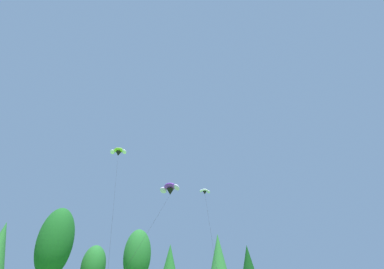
# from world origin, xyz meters

# --- Properties ---
(treeline_tree_d) EXTENTS (5.56, 5.56, 13.93)m
(treeline_tree_d) POSITION_xyz_m (-7.23, 54.53, 8.43)
(treeline_tree_d) COLOR #472D19
(treeline_tree_d) RESTS_ON ground_plane
(treeline_tree_e) EXTENTS (4.11, 4.11, 8.55)m
(treeline_tree_e) POSITION_xyz_m (-0.31, 56.44, 5.18)
(treeline_tree_e) COLOR #472D19
(treeline_tree_e) RESTS_ON ground_plane
(treeline_tree_f) EXTENTS (4.92, 4.92, 11.57)m
(treeline_tree_f) POSITION_xyz_m (6.78, 54.66, 7.00)
(treeline_tree_f) COLOR #472D19
(treeline_tree_f) RESTS_ON ground_plane
(treeline_tree_g) EXTENTS (3.74, 3.74, 9.74)m
(treeline_tree_g) POSITION_xyz_m (14.52, 57.50, 6.10)
(treeline_tree_g) COLOR #472D19
(treeline_tree_g) RESTS_ON ground_plane
(treeline_tree_h) EXTENTS (4.28, 4.28, 12.18)m
(treeline_tree_h) POSITION_xyz_m (24.64, 55.08, 7.63)
(treeline_tree_h) COLOR #472D19
(treeline_tree_h) RESTS_ON ground_plane
(treeline_tree_i) EXTENTS (4.01, 4.01, 10.95)m
(treeline_tree_i) POSITION_xyz_m (35.44, 58.87, 6.86)
(treeline_tree_i) COLOR #472D19
(treeline_tree_i) RESTS_ON ground_plane
(parafoil_kite_high_lime_white) EXTENTS (4.62, 21.69, 21.71)m
(parafoil_kite_high_lime_white) POSITION_xyz_m (-1.13, 45.23, 22.15)
(parafoil_kite_high_lime_white) COLOR #93D633
(parafoil_kite_mid_white) EXTENTS (10.51, 18.48, 15.52)m
(parafoil_kite_mid_white) POSITION_xyz_m (14.09, 42.22, 16.56)
(parafoil_kite_mid_white) COLOR white
(parafoil_kite_far_purple) EXTENTS (10.74, 13.84, 13.85)m
(parafoil_kite_far_purple) POSITION_xyz_m (5.19, 36.84, 14.13)
(parafoil_kite_far_purple) COLOR purple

